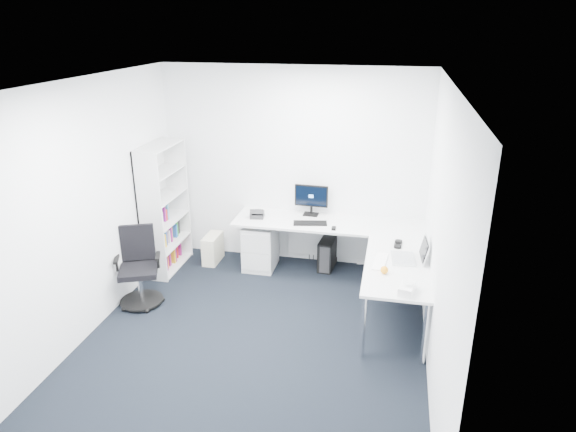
% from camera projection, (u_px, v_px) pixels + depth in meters
% --- Properties ---
extents(ground, '(4.20, 4.20, 0.00)m').
position_uv_depth(ground, '(254.00, 340.00, 5.53)').
color(ground, black).
extents(ceiling, '(4.20, 4.20, 0.00)m').
position_uv_depth(ceiling, '(247.00, 83.00, 4.56)').
color(ceiling, white).
extents(wall_back, '(3.60, 0.02, 2.70)m').
position_uv_depth(wall_back, '(293.00, 168.00, 6.96)').
color(wall_back, white).
rests_on(wall_back, ground).
extents(wall_front, '(3.60, 0.02, 2.70)m').
position_uv_depth(wall_front, '(157.00, 349.00, 3.13)').
color(wall_front, white).
rests_on(wall_front, ground).
extents(wall_left, '(0.02, 4.20, 2.70)m').
position_uv_depth(wall_left, '(86.00, 211.00, 5.39)').
color(wall_left, white).
rests_on(wall_left, ground).
extents(wall_right, '(0.02, 4.20, 2.70)m').
position_uv_depth(wall_right, '(440.00, 239.00, 4.70)').
color(wall_right, white).
rests_on(wall_right, ground).
extents(l_desk, '(2.51, 1.41, 0.73)m').
position_uv_depth(l_desk, '(324.00, 258.00, 6.57)').
color(l_desk, silver).
rests_on(l_desk, ground).
extents(drawer_pedestal, '(0.41, 0.51, 0.63)m').
position_uv_depth(drawer_pedestal, '(260.00, 246.00, 7.06)').
color(drawer_pedestal, silver).
rests_on(drawer_pedestal, ground).
extents(bookshelf, '(0.34, 0.87, 1.74)m').
position_uv_depth(bookshelf, '(165.00, 208.00, 6.86)').
color(bookshelf, silver).
rests_on(bookshelf, ground).
extents(task_chair, '(0.69, 0.69, 0.95)m').
position_uv_depth(task_chair, '(138.00, 268.00, 6.07)').
color(task_chair, black).
rests_on(task_chair, ground).
extents(black_pc_tower, '(0.23, 0.45, 0.42)m').
position_uv_depth(black_pc_tower, '(327.00, 254.00, 7.07)').
color(black_pc_tower, black).
rests_on(black_pc_tower, ground).
extents(beige_pc_tower, '(0.19, 0.42, 0.40)m').
position_uv_depth(beige_pc_tower, '(213.00, 248.00, 7.26)').
color(beige_pc_tower, beige).
rests_on(beige_pc_tower, ground).
extents(power_strip, '(0.32, 0.11, 0.04)m').
position_uv_depth(power_strip, '(368.00, 262.00, 7.25)').
color(power_strip, white).
rests_on(power_strip, ground).
extents(monitor, '(0.46, 0.16, 0.44)m').
position_uv_depth(monitor, '(311.00, 200.00, 6.93)').
color(monitor, black).
rests_on(monitor, l_desk).
extents(black_keyboard, '(0.46, 0.23, 0.02)m').
position_uv_depth(black_keyboard, '(310.00, 223.00, 6.70)').
color(black_keyboard, black).
rests_on(black_keyboard, l_desk).
extents(mouse, '(0.06, 0.09, 0.03)m').
position_uv_depth(mouse, '(334.00, 228.00, 6.52)').
color(mouse, black).
rests_on(mouse, l_desk).
extents(desk_phone, '(0.20, 0.20, 0.13)m').
position_uv_depth(desk_phone, '(257.00, 213.00, 6.90)').
color(desk_phone, '#272729').
rests_on(desk_phone, l_desk).
extents(laptop, '(0.40, 0.39, 0.26)m').
position_uv_depth(laptop, '(404.00, 249.00, 5.66)').
color(laptop, silver).
rests_on(laptop, l_desk).
extents(white_keyboard, '(0.17, 0.46, 0.01)m').
position_uv_depth(white_keyboard, '(380.00, 262.00, 5.64)').
color(white_keyboard, white).
rests_on(white_keyboard, l_desk).
extents(headphones, '(0.14, 0.22, 0.06)m').
position_uv_depth(headphones, '(398.00, 243.00, 6.06)').
color(headphones, black).
rests_on(headphones, l_desk).
extents(orange_fruit, '(0.08, 0.08, 0.08)m').
position_uv_depth(orange_fruit, '(384.00, 270.00, 5.38)').
color(orange_fruit, orange).
rests_on(orange_fruit, l_desk).
extents(tissue_box, '(0.18, 0.27, 0.09)m').
position_uv_depth(tissue_box, '(407.00, 289.00, 5.00)').
color(tissue_box, white).
rests_on(tissue_box, l_desk).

